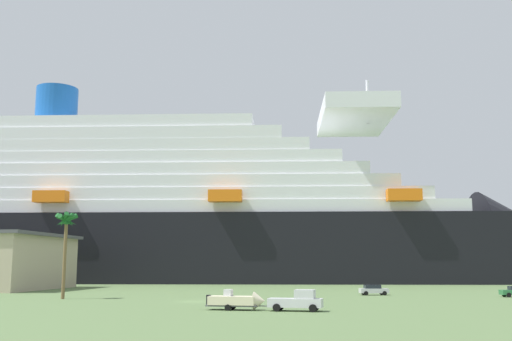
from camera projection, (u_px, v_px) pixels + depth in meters
name	position (u px, v px, depth m)	size (l,w,h in m)	color
ground_plane	(223.00, 291.00, 106.70)	(600.00, 600.00, 0.00)	#567042
cruise_ship	(144.00, 217.00, 158.83)	(218.34, 38.58, 58.81)	black
pickup_truck	(298.00, 301.00, 61.74)	(5.85, 2.98, 2.20)	silver
small_boat_on_trailer	(239.00, 301.00, 63.14)	(7.02, 2.95, 2.15)	#595960
palm_tree	(66.00, 226.00, 84.37)	(3.16, 3.22, 12.12)	brown
parked_car_silver_sedan	(373.00, 290.00, 93.01)	(4.60, 2.45, 1.58)	silver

